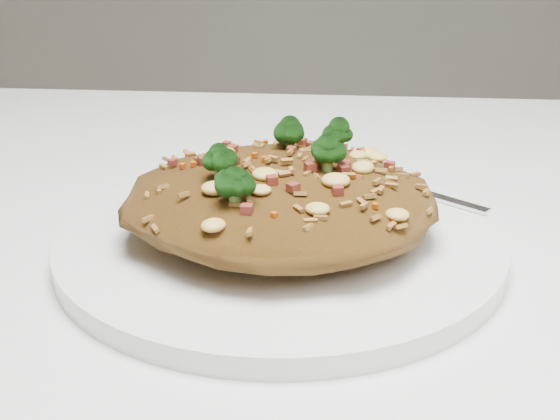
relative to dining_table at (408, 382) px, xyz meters
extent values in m
cube|color=white|center=(0.00, 0.00, 0.07)|extent=(1.20, 0.80, 0.04)
cylinder|color=white|center=(-0.09, 0.01, 0.10)|extent=(0.28, 0.28, 0.01)
ellipsoid|color=brown|center=(-0.09, 0.01, 0.13)|extent=(0.20, 0.18, 0.04)
ellipsoid|color=#0B3507|center=(-0.06, 0.01, 0.16)|extent=(0.02, 0.02, 0.02)
ellipsoid|color=#0B3507|center=(-0.05, 0.07, 0.15)|extent=(0.02, 0.02, 0.02)
ellipsoid|color=#0B3507|center=(-0.12, -0.01, 0.16)|extent=(0.02, 0.02, 0.02)
ellipsoid|color=#0B3507|center=(-0.11, -0.04, 0.16)|extent=(0.02, 0.02, 0.02)
ellipsoid|color=#0B3507|center=(-0.08, 0.06, 0.16)|extent=(0.02, 0.02, 0.02)
cube|color=silver|center=(0.02, 0.07, 0.11)|extent=(0.08, 0.07, 0.00)
cube|color=silver|center=(-0.05, 0.13, 0.11)|extent=(0.04, 0.04, 0.00)
camera|label=1|loc=(-0.05, -0.44, 0.31)|focal=50.00mm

